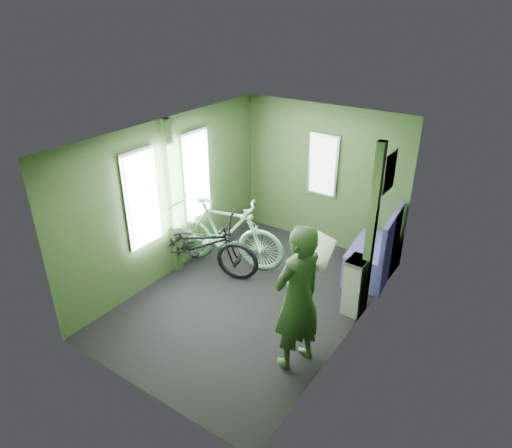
# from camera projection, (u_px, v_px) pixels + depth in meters

# --- Properties ---
(room) EXTENTS (4.00, 4.02, 2.31)m
(room) POSITION_uv_depth(u_px,v_px,m) (251.00, 201.00, 5.69)
(room) COLOR black
(room) RESTS_ON ground
(bicycle_black) EXTENTS (2.00, 1.27, 1.04)m
(bicycle_black) POSITION_uv_depth(u_px,v_px,m) (199.00, 273.00, 6.86)
(bicycle_black) COLOR black
(bicycle_black) RESTS_ON ground
(bicycle_mint) EXTENTS (1.94, 1.07, 1.15)m
(bicycle_mint) POSITION_uv_depth(u_px,v_px,m) (226.00, 265.00, 7.06)
(bicycle_mint) COLOR #7DC998
(bicycle_mint) RESTS_ON ground
(passenger) EXTENTS (0.59, 0.78, 1.73)m
(passenger) POSITION_uv_depth(u_px,v_px,m) (297.00, 298.00, 4.82)
(passenger) COLOR #2D4727
(passenger) RESTS_ON ground
(waste_box) EXTENTS (0.23, 0.32, 0.79)m
(waste_box) POSITION_uv_depth(u_px,v_px,m) (355.00, 285.00, 5.86)
(waste_box) COLOR gray
(waste_box) RESTS_ON ground
(bench_seat) EXTENTS (0.66, 1.06, 1.06)m
(bench_seat) POSITION_uv_depth(u_px,v_px,m) (373.00, 258.00, 6.64)
(bench_seat) COLOR navy
(bench_seat) RESTS_ON ground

